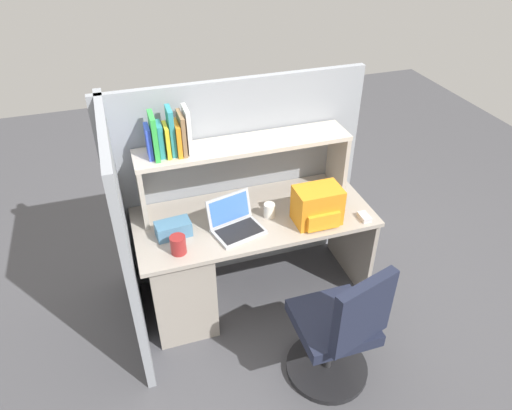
{
  "coord_description": "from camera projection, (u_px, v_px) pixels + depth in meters",
  "views": [
    {
      "loc": [
        -0.77,
        -2.43,
        2.62
      ],
      "look_at": [
        0.0,
        -0.05,
        0.85
      ],
      "focal_mm": 32.98,
      "sensor_mm": 36.0,
      "label": 1
    }
  ],
  "objects": [
    {
      "name": "cubicle_partition_rear",
      "position": [
        238.0,
        181.0,
        3.44
      ],
      "size": [
        1.84,
        0.05,
        1.55
      ],
      "primitive_type": "cube",
      "color": "gray",
      "rests_on": "ground_plane"
    },
    {
      "name": "cubicle_partition_left",
      "position": [
        125.0,
        239.0,
        2.89
      ],
      "size": [
        0.05,
        1.06,
        1.55
      ],
      "primitive_type": "cube",
      "color": "gray",
      "rests_on": "ground_plane"
    },
    {
      "name": "tissue_box",
      "position": [
        173.0,
        229.0,
        2.97
      ],
      "size": [
        0.23,
        0.14,
        0.1
      ],
      "primitive_type": "cube",
      "rotation": [
        0.0,
        0.0,
        0.09
      ],
      "color": "teal",
      "rests_on": "desk"
    },
    {
      "name": "laptop",
      "position": [
        235.0,
        223.0,
        3.02
      ],
      "size": [
        0.36,
        0.32,
        0.22
      ],
      "color": "#B7BABF",
      "rests_on": "desk"
    },
    {
      "name": "reference_books_on_shelf",
      "position": [
        169.0,
        136.0,
        2.88
      ],
      "size": [
        0.27,
        0.18,
        0.3
      ],
      "color": "blue",
      "rests_on": "overhead_hutch"
    },
    {
      "name": "overhead_hutch",
      "position": [
        244.0,
        156.0,
        3.12
      ],
      "size": [
        1.44,
        0.28,
        0.45
      ],
      "color": "#B3A99C",
      "rests_on": "desk"
    },
    {
      "name": "office_chair",
      "position": [
        338.0,
        334.0,
        2.77
      ],
      "size": [
        0.52,
        0.54,
        0.93
      ],
      "rotation": [
        0.0,
        0.0,
        3.43
      ],
      "color": "black",
      "rests_on": "ground_plane"
    },
    {
      "name": "desk",
      "position": [
        201.0,
        263.0,
        3.26
      ],
      "size": [
        1.6,
        0.7,
        0.73
      ],
      "color": "#AAA093",
      "rests_on": "ground_plane"
    },
    {
      "name": "snack_canister",
      "position": [
        178.0,
        245.0,
        2.83
      ],
      "size": [
        0.1,
        0.1,
        0.12
      ],
      "primitive_type": "cylinder",
      "color": "maroon",
      "rests_on": "desk"
    },
    {
      "name": "backpack",
      "position": [
        318.0,
        206.0,
        3.05
      ],
      "size": [
        0.3,
        0.23,
        0.25
      ],
      "color": "orange",
      "rests_on": "desk"
    },
    {
      "name": "paper_cup",
      "position": [
        269.0,
        210.0,
        3.14
      ],
      "size": [
        0.08,
        0.08,
        0.1
      ],
      "primitive_type": "cylinder",
      "color": "white",
      "rests_on": "desk"
    },
    {
      "name": "computer_mouse",
      "position": [
        364.0,
        217.0,
        3.13
      ],
      "size": [
        0.06,
        0.11,
        0.03
      ],
      "primitive_type": "cube",
      "rotation": [
        0.0,
        0.0,
        -0.02
      ],
      "color": "silver",
      "rests_on": "desk"
    },
    {
      "name": "ground_plane",
      "position": [
        254.0,
        292.0,
        3.59
      ],
      "size": [
        8.0,
        8.0,
        0.0
      ],
      "primitive_type": "plane",
      "color": "#4C4C51"
    }
  ]
}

